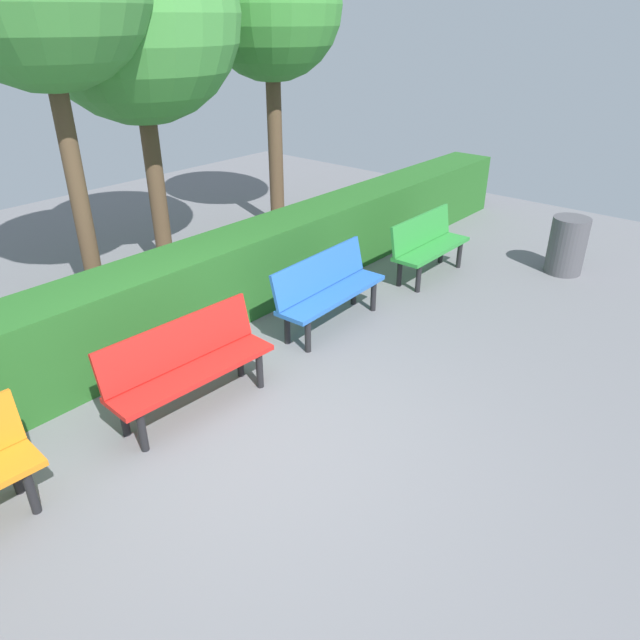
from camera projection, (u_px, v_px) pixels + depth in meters
ground_plane at (263, 439)px, 5.09m from camera, size 17.36×17.36×0.00m
bench_green at (428, 243)px, 8.09m from camera, size 1.42×0.46×0.86m
bench_blue at (328, 287)px, 6.77m from camera, size 1.61×0.53×0.86m
bench_red at (188, 363)px, 5.30m from camera, size 1.63×0.54×0.86m
hedge_row at (194, 291)px, 6.66m from camera, size 13.36×0.73×0.98m
tree_near at (270, 7)px, 8.67m from camera, size 2.18×2.18×4.53m
tree_mid at (134, 14)px, 7.00m from camera, size 2.60×2.60×4.62m
trash_bin at (567, 245)px, 8.23m from camera, size 0.51×0.51×0.81m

